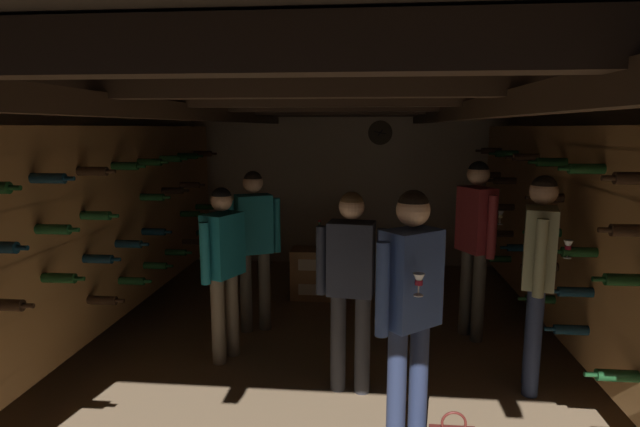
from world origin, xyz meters
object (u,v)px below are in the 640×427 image
(display_bottle, at_px, (320,238))
(person_guest_near_right, at_px, (410,297))
(person_guest_mid_right, at_px, (538,263))
(person_host_center, at_px, (351,275))
(person_guest_far_left, at_px, (254,236))
(person_guest_far_right, at_px, (475,232))
(person_guest_mid_left, at_px, (223,259))
(wine_crate_stack, at_px, (313,273))

(display_bottle, bearing_deg, person_guest_near_right, -73.99)
(person_guest_mid_right, bearing_deg, person_guest_near_right, -140.35)
(person_host_center, distance_m, person_guest_near_right, 0.80)
(person_host_center, bearing_deg, person_guest_mid_right, 6.05)
(person_guest_near_right, bearing_deg, person_guest_far_left, 127.19)
(person_guest_far_left, distance_m, person_guest_far_right, 2.14)
(display_bottle, bearing_deg, person_guest_mid_left, -111.17)
(wine_crate_stack, xyz_separation_m, person_guest_mid_left, (-0.60, -1.71, 0.62))
(wine_crate_stack, height_order, person_guest_mid_left, person_guest_mid_left)
(person_guest_mid_left, height_order, person_guest_far_right, person_guest_far_right)
(person_host_center, bearing_deg, display_bottle, 101.49)
(person_guest_mid_left, bearing_deg, display_bottle, 68.83)
(person_host_center, xyz_separation_m, person_guest_far_right, (1.14, 1.13, 0.11))
(display_bottle, distance_m, person_host_center, 2.24)
(person_guest_near_right, relative_size, person_guest_mid_right, 0.99)
(person_guest_far_right, distance_m, person_guest_near_right, 1.99)
(person_guest_far_left, height_order, person_guest_near_right, person_guest_near_right)
(person_guest_far_left, relative_size, person_guest_near_right, 0.97)
(wine_crate_stack, height_order, person_guest_far_left, person_guest_far_left)
(person_host_center, height_order, person_guest_mid_right, person_guest_mid_right)
(wine_crate_stack, xyz_separation_m, person_guest_far_right, (1.66, -1.03, 0.75))
(wine_crate_stack, distance_m, person_host_center, 2.32)
(wine_crate_stack, xyz_separation_m, person_host_center, (0.52, -2.16, 0.64))
(person_guest_far_left, bearing_deg, wine_crate_stack, 65.78)
(person_guest_far_left, bearing_deg, person_guest_mid_right, -21.85)
(person_host_center, relative_size, person_guest_mid_right, 0.93)
(person_guest_far_right, bearing_deg, person_guest_near_right, -112.52)
(person_guest_mid_left, relative_size, person_guest_far_right, 0.89)
(person_guest_far_left, xyz_separation_m, person_guest_mid_left, (-0.12, -0.66, -0.06))
(wine_crate_stack, relative_size, display_bottle, 1.71)
(person_host_center, distance_m, person_guest_mid_left, 1.20)
(display_bottle, xyz_separation_m, person_guest_mid_left, (-0.67, -1.73, 0.18))
(wine_crate_stack, bearing_deg, person_guest_near_right, -72.48)
(display_bottle, relative_size, person_guest_mid_right, 0.21)
(wine_crate_stack, relative_size, person_guest_far_right, 0.35)
(person_guest_mid_left, bearing_deg, wine_crate_stack, 70.82)
(person_guest_mid_left, bearing_deg, person_guest_far_left, 79.47)
(person_guest_far_left, xyz_separation_m, person_guest_mid_right, (2.40, -0.96, 0.05))
(person_host_center, bearing_deg, person_guest_far_right, 44.72)
(person_guest_far_right, bearing_deg, wine_crate_stack, 148.28)
(display_bottle, height_order, person_guest_far_right, person_guest_far_right)
(wine_crate_stack, height_order, display_bottle, display_bottle)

